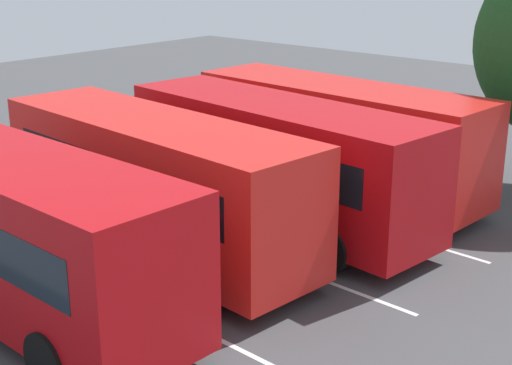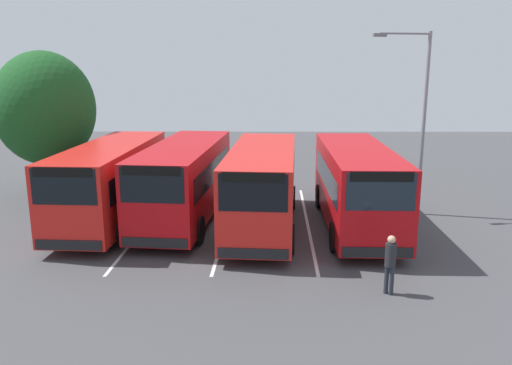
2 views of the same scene
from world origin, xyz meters
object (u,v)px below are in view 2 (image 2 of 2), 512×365
at_px(bus_center_left, 184,179).
at_px(bus_far_right, 356,184).
at_px(street_lamp, 419,112).
at_px(depot_tree, 45,109).
at_px(pedestrian, 390,260).
at_px(bus_far_left, 111,180).
at_px(bus_center_right, 262,185).

bearing_deg(bus_center_left, bus_far_right, 88.53).
height_order(bus_center_left, bus_far_right, same).
distance_m(street_lamp, depot_tree, 17.97).
bearing_deg(pedestrian, bus_far_left, 92.28).
distance_m(bus_far_right, street_lamp, 4.43).
relative_size(bus_far_left, pedestrian, 5.12).
bearing_deg(bus_center_left, depot_tree, -115.40).
xyz_separation_m(bus_center_right, street_lamp, (-2.01, 6.76, 2.74)).
bearing_deg(bus_far_left, bus_far_right, 89.46).
distance_m(bus_center_left, depot_tree, 9.16).
height_order(bus_far_left, depot_tree, depot_tree).
bearing_deg(bus_center_right, street_lamp, 110.75).
bearing_deg(pedestrian, bus_far_right, 35.41).
xyz_separation_m(bus_center_left, depot_tree, (-4.49, -7.55, 2.60)).
distance_m(bus_center_left, bus_center_right, 3.46).
bearing_deg(street_lamp, bus_far_right, 23.43).
bearing_deg(bus_center_right, bus_far_left, -92.71).
relative_size(pedestrian, depot_tree, 0.25).
relative_size(bus_center_left, bus_far_right, 1.01).
height_order(pedestrian, depot_tree, depot_tree).
bearing_deg(pedestrian, depot_tree, 88.19).
relative_size(bus_center_left, depot_tree, 1.28).
distance_m(bus_far_left, street_lamp, 13.48).
distance_m(bus_far_left, bus_far_right, 10.22).
bearing_deg(pedestrian, bus_center_right, 67.64).
relative_size(bus_center_right, street_lamp, 1.17).
bearing_deg(bus_far_left, depot_tree, -133.48).
distance_m(bus_center_left, bus_far_right, 7.20).
height_order(bus_center_left, bus_center_right, same).
bearing_deg(bus_center_left, street_lamp, 101.06).
xyz_separation_m(pedestrian, street_lamp, (-8.18, 3.10, 3.50)).
bearing_deg(bus_far_right, bus_far_left, -92.20).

